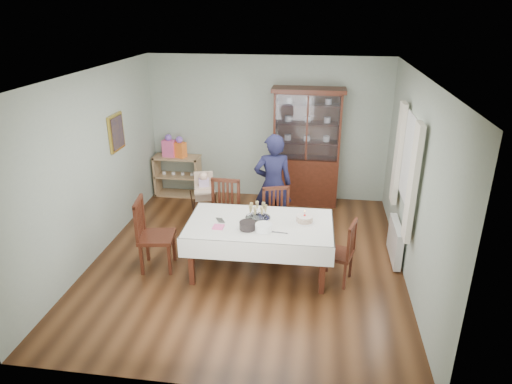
% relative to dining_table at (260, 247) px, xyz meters
% --- Properties ---
extents(floor, '(5.00, 5.00, 0.00)m').
position_rel_dining_table_xyz_m(floor, '(-0.22, 0.29, -0.38)').
color(floor, '#593319').
rests_on(floor, ground).
extents(room_shell, '(5.00, 5.00, 5.00)m').
position_rel_dining_table_xyz_m(room_shell, '(-0.22, 0.83, 1.32)').
color(room_shell, '#9EAA99').
rests_on(room_shell, floor).
extents(dining_table, '(2.02, 1.19, 0.76)m').
position_rel_dining_table_xyz_m(dining_table, '(0.00, 0.00, 0.00)').
color(dining_table, '#4A1E12').
rests_on(dining_table, floor).
extents(china_cabinet, '(1.30, 0.48, 2.18)m').
position_rel_dining_table_xyz_m(china_cabinet, '(0.53, 2.55, 0.74)').
color(china_cabinet, '#4A1E12').
rests_on(china_cabinet, floor).
extents(sideboard, '(0.90, 0.38, 0.80)m').
position_rel_dining_table_xyz_m(sideboard, '(-1.97, 2.57, 0.02)').
color(sideboard, tan).
rests_on(sideboard, floor).
extents(picture_frame, '(0.04, 0.48, 0.58)m').
position_rel_dining_table_xyz_m(picture_frame, '(-2.44, 1.09, 1.27)').
color(picture_frame, gold).
rests_on(picture_frame, room_shell).
extents(window, '(0.04, 1.02, 1.22)m').
position_rel_dining_table_xyz_m(window, '(2.00, 0.59, 1.17)').
color(window, white).
rests_on(window, room_shell).
extents(curtain_left, '(0.07, 0.30, 1.55)m').
position_rel_dining_table_xyz_m(curtain_left, '(1.94, -0.03, 1.07)').
color(curtain_left, silver).
rests_on(curtain_left, room_shell).
extents(curtain_right, '(0.07, 0.30, 1.55)m').
position_rel_dining_table_xyz_m(curtain_right, '(1.94, 1.21, 1.07)').
color(curtain_right, silver).
rests_on(curtain_right, room_shell).
extents(radiator, '(0.10, 0.80, 0.55)m').
position_rel_dining_table_xyz_m(radiator, '(1.94, 0.59, -0.08)').
color(radiator, white).
rests_on(radiator, floor).
extents(chair_far_left, '(0.49, 0.49, 1.05)m').
position_rel_dining_table_xyz_m(chair_far_left, '(-0.65, 0.63, -0.07)').
color(chair_far_left, '#4A1E12').
rests_on(chair_far_left, floor).
extents(chair_far_right, '(0.55, 0.55, 0.97)m').
position_rel_dining_table_xyz_m(chair_far_right, '(0.19, 0.65, -0.10)').
color(chair_far_right, '#4A1E12').
rests_on(chair_far_right, floor).
extents(chair_end_left, '(0.54, 0.54, 1.06)m').
position_rel_dining_table_xyz_m(chair_end_left, '(-1.48, -0.11, -0.07)').
color(chair_end_left, '#4A1E12').
rests_on(chair_end_left, floor).
extents(chair_end_right, '(0.50, 0.50, 0.90)m').
position_rel_dining_table_xyz_m(chair_end_right, '(1.08, -0.10, -0.12)').
color(chair_end_right, '#4A1E12').
rests_on(chair_end_right, floor).
extents(woman, '(0.69, 0.53, 1.69)m').
position_rel_dining_table_xyz_m(woman, '(0.05, 1.23, 0.46)').
color(woman, black).
rests_on(woman, floor).
extents(high_chair, '(0.53, 0.53, 0.97)m').
position_rel_dining_table_xyz_m(high_chair, '(-1.11, 1.31, -0.01)').
color(high_chair, black).
rests_on(high_chair, floor).
extents(champagne_tray, '(0.35, 0.35, 0.21)m').
position_rel_dining_table_xyz_m(champagne_tray, '(-0.04, 0.13, 0.44)').
color(champagne_tray, silver).
rests_on(champagne_tray, dining_table).
extents(birthday_cake, '(0.26, 0.26, 0.18)m').
position_rel_dining_table_xyz_m(birthday_cake, '(0.60, 0.10, 0.42)').
color(birthday_cake, white).
rests_on(birthday_cake, dining_table).
extents(plate_stack_dark, '(0.24, 0.24, 0.10)m').
position_rel_dining_table_xyz_m(plate_stack_dark, '(-0.14, -0.21, 0.43)').
color(plate_stack_dark, black).
rests_on(plate_stack_dark, dining_table).
extents(plate_stack_white, '(0.30, 0.30, 0.10)m').
position_rel_dining_table_xyz_m(plate_stack_white, '(0.08, -0.23, 0.42)').
color(plate_stack_white, white).
rests_on(plate_stack_white, dining_table).
extents(napkin_stack, '(0.15, 0.15, 0.02)m').
position_rel_dining_table_xyz_m(napkin_stack, '(-0.53, -0.22, 0.39)').
color(napkin_stack, '#EC5691').
rests_on(napkin_stack, dining_table).
extents(cutlery, '(0.18, 0.20, 0.01)m').
position_rel_dining_table_xyz_m(cutlery, '(-0.59, -0.01, 0.38)').
color(cutlery, silver).
rests_on(cutlery, dining_table).
extents(cake_knife, '(0.26, 0.05, 0.01)m').
position_rel_dining_table_xyz_m(cake_knife, '(0.28, -0.26, 0.38)').
color(cake_knife, silver).
rests_on(cake_knife, dining_table).
extents(gift_bag_pink, '(0.25, 0.18, 0.44)m').
position_rel_dining_table_xyz_m(gift_bag_pink, '(-2.10, 2.55, 0.61)').
color(gift_bag_pink, '#EC5691').
rests_on(gift_bag_pink, sideboard).
extents(gift_bag_orange, '(0.26, 0.23, 0.41)m').
position_rel_dining_table_xyz_m(gift_bag_orange, '(-1.89, 2.55, 0.60)').
color(gift_bag_orange, orange).
rests_on(gift_bag_orange, sideboard).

